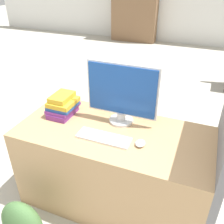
% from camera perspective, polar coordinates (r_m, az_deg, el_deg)
% --- Properties ---
extents(desk, '(1.47, 0.70, 0.73)m').
position_cam_1_polar(desk, '(2.11, 0.26, -12.52)').
color(desk, tan).
rests_on(desk, ground_plane).
extents(carrel_divider, '(0.07, 0.77, 1.33)m').
position_cam_1_polar(carrel_divider, '(1.87, 23.32, -9.80)').
color(carrel_divider, slate).
rests_on(carrel_divider, ground_plane).
extents(monitor, '(0.56, 0.19, 0.48)m').
position_cam_1_polar(monitor, '(1.88, 2.25, 4.24)').
color(monitor, silver).
rests_on(monitor, desk).
extents(keyboard, '(0.39, 0.13, 0.02)m').
position_cam_1_polar(keyboard, '(1.80, -1.91, -5.89)').
color(keyboard, white).
rests_on(keyboard, desk).
extents(mouse, '(0.07, 0.09, 0.03)m').
position_cam_1_polar(mouse, '(1.75, 6.48, -7.12)').
color(mouse, silver).
rests_on(mouse, desk).
extents(book_stack, '(0.20, 0.27, 0.18)m').
position_cam_1_polar(book_stack, '(2.09, -11.19, 1.50)').
color(book_stack, '#7A3384').
rests_on(book_stack, desk).
extents(bookshelf_far, '(1.20, 0.32, 1.93)m').
position_cam_1_polar(bookshelf_far, '(7.06, 5.24, 23.54)').
color(bookshelf_far, '#846042').
rests_on(bookshelf_far, ground_plane).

